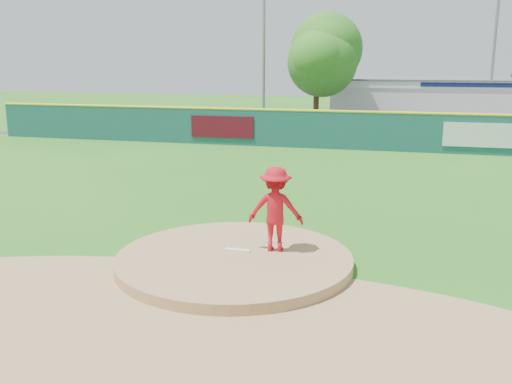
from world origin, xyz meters
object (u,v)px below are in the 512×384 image
(deciduous_tree, at_px, (317,61))
(pitcher, at_px, (276,209))
(pool_building_grp, at_px, (440,101))
(light_pole_left, at_px, (264,38))
(light_pole_right, at_px, (494,45))
(playground_slide, at_px, (166,120))
(van, at_px, (284,128))

(deciduous_tree, bearing_deg, pitcher, -83.36)
(pool_building_grp, relative_size, light_pole_left, 1.38)
(pitcher, bearing_deg, light_pole_left, -81.33)
(pool_building_grp, distance_m, light_pole_right, 5.75)
(pitcher, bearing_deg, deciduous_tree, -89.21)
(playground_slide, xyz_separation_m, light_pole_left, (5.57, 4.20, 5.33))
(pitcher, bearing_deg, playground_slide, -66.65)
(light_pole_right, bearing_deg, playground_slide, -163.24)
(playground_slide, distance_m, light_pole_right, 22.02)
(deciduous_tree, distance_m, light_pole_left, 4.72)
(van, height_order, pool_building_grp, pool_building_grp)
(deciduous_tree, bearing_deg, pool_building_grp, 41.16)
(van, distance_m, pool_building_grp, 14.31)
(pitcher, xyz_separation_m, pool_building_grp, (5.16, 31.39, 0.41))
(van, bearing_deg, light_pole_left, 45.07)
(light_pole_right, bearing_deg, light_pole_left, -172.41)
(van, bearing_deg, playground_slide, 99.38)
(van, height_order, deciduous_tree, deciduous_tree)
(pitcher, bearing_deg, pool_building_grp, -105.19)
(van, relative_size, light_pole_right, 0.46)
(van, relative_size, pool_building_grp, 0.30)
(pool_building_grp, height_order, playground_slide, pool_building_grp)
(pitcher, distance_m, deciduous_tree, 24.78)
(van, xyz_separation_m, pool_building_grp, (9.34, 10.79, 1.01))
(playground_slide, distance_m, deciduous_tree, 10.54)
(light_pole_left, height_order, light_pole_right, light_pole_left)
(playground_slide, distance_m, light_pole_left, 8.78)
(playground_slide, bearing_deg, van, -11.03)
(deciduous_tree, bearing_deg, playground_slide, -167.07)
(pitcher, relative_size, light_pole_left, 0.18)
(pitcher, distance_m, van, 21.02)
(light_pole_left, bearing_deg, pitcher, -75.47)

